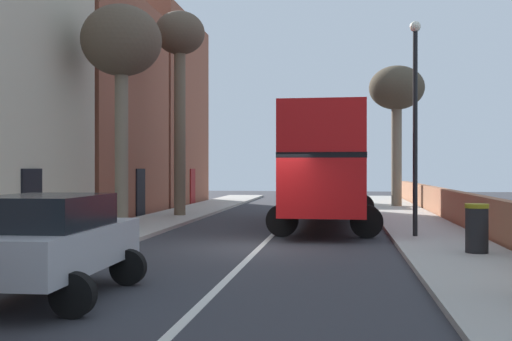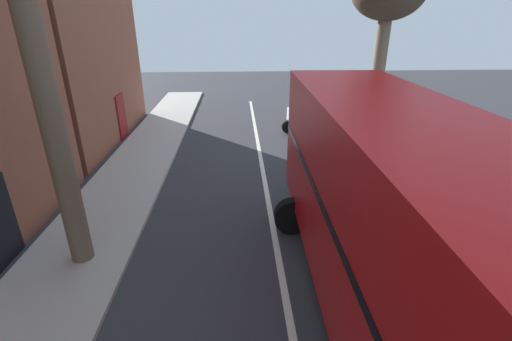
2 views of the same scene
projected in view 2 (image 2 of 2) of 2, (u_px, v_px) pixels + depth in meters
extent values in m
cube|color=brown|center=(58.00, 16.00, 15.09)|extent=(4.00, 9.22, 10.92)
cube|color=maroon|center=(122.00, 116.00, 16.94)|extent=(0.08, 1.10, 2.10)
cube|color=red|center=(409.00, 285.00, 5.54)|extent=(2.72, 11.52, 1.70)
cube|color=black|center=(420.00, 235.00, 5.18)|extent=(2.74, 11.41, 0.16)
cube|color=red|center=(431.00, 183.00, 4.85)|extent=(2.72, 11.52, 1.50)
cube|color=black|center=(328.00, 152.00, 10.75)|extent=(2.20, 0.10, 1.19)
cylinder|color=black|center=(293.00, 216.00, 9.50)|extent=(1.01, 0.32, 1.00)
cylinder|color=black|center=(387.00, 214.00, 9.58)|extent=(1.01, 0.32, 1.00)
cube|color=silver|center=(311.00, 125.00, 16.45)|extent=(1.87, 4.61, 0.65)
cube|color=black|center=(313.00, 113.00, 15.99)|extent=(1.68, 2.55, 0.59)
cylinder|color=black|center=(288.00, 127.00, 17.92)|extent=(0.64, 0.23, 0.64)
cylinder|color=black|center=(324.00, 126.00, 17.97)|extent=(0.64, 0.23, 0.64)
cylinder|color=black|center=(296.00, 145.00, 15.31)|extent=(0.64, 0.23, 0.64)
cylinder|color=black|center=(337.00, 145.00, 15.37)|extent=(0.64, 0.23, 0.64)
cylinder|color=brown|center=(48.00, 105.00, 7.03)|extent=(0.49, 0.49, 7.36)
cylinder|color=#7A6B56|center=(377.00, 79.00, 15.18)|extent=(0.54, 0.54, 5.72)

